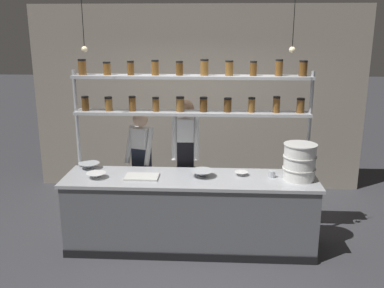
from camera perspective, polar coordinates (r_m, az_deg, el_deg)
name	(u,v)px	position (r m, az deg, el deg)	size (l,w,h in m)	color
ground_plane	(190,246)	(5.57, -0.25, -13.40)	(40.00, 40.00, 0.00)	#3D3D42
back_wall	(198,99)	(7.15, 0.77, 5.97)	(5.47, 0.12, 3.04)	#9E9384
prep_counter	(190,212)	(5.36, -0.26, -9.10)	(3.07, 0.76, 0.92)	slate
spice_shelf_unit	(192,98)	(5.28, 0.01, 6.18)	(2.96, 0.28, 2.31)	#ADAFB5
chef_left	(142,161)	(5.88, -6.74, -2.27)	(0.41, 0.34, 1.60)	black
chef_center	(186,155)	(5.70, -0.87, -1.42)	(0.37, 0.31, 1.77)	black
container_stack	(300,162)	(5.21, 14.15, -2.32)	(0.39, 0.39, 0.44)	white
cutting_board	(142,177)	(5.21, -6.70, -4.37)	(0.40, 0.26, 0.02)	silver
prep_bowl_near_left	(202,174)	(5.21, 1.36, -3.96)	(0.29, 0.29, 0.08)	#B2B7BC
prep_bowl_center_front	(241,174)	(5.29, 6.60, -3.94)	(0.17, 0.17, 0.05)	white
prep_bowl_center_back	(89,166)	(5.66, -13.55, -2.84)	(0.27, 0.27, 0.07)	#B2B7BC
prep_bowl_near_right	(96,175)	(5.29, -12.66, -4.11)	(0.24, 0.24, 0.07)	white
serving_cup_front	(272,174)	(5.27, 10.61, -3.95)	(0.08, 0.08, 0.08)	#B2B7BC
pendant_light_row	(187,47)	(4.90, -0.68, 12.79)	(2.40, 0.07, 0.59)	black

